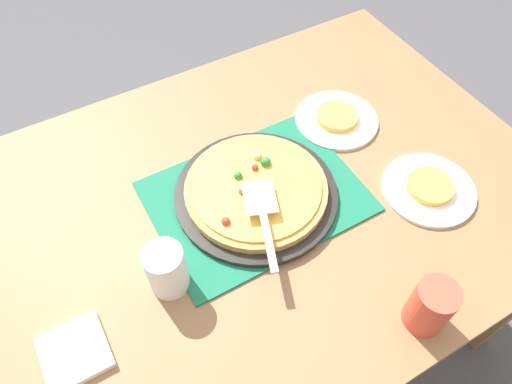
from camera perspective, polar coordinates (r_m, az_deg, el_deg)
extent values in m
plane|color=#4C4C51|center=(1.77, 0.00, -15.08)|extent=(8.00, 8.00, 0.00)
cube|color=olive|center=(1.12, 0.00, -1.07)|extent=(1.40, 1.00, 0.03)
cube|color=olive|center=(1.90, 10.44, 9.57)|extent=(0.07, 0.07, 0.72)
cube|color=olive|center=(1.66, -27.93, -6.64)|extent=(0.07, 0.07, 0.72)
cube|color=#196B4C|center=(1.11, 0.00, -0.53)|extent=(0.48, 0.36, 0.01)
cylinder|color=black|center=(1.10, 0.00, -0.22)|extent=(0.38, 0.38, 0.01)
cylinder|color=tan|center=(1.08, 0.00, 0.32)|extent=(0.33, 0.33, 0.02)
cylinder|color=#EAB747|center=(1.07, 0.00, 0.73)|extent=(0.30, 0.30, 0.01)
sphere|color=#338433|center=(1.11, 1.17, 3.66)|extent=(0.02, 0.02, 0.02)
sphere|color=red|center=(1.10, -0.13, 2.99)|extent=(0.02, 0.02, 0.02)
sphere|color=red|center=(1.01, -3.69, -3.56)|extent=(0.02, 0.02, 0.02)
sphere|color=#B76675|center=(1.06, -1.78, 0.38)|extent=(0.02, 0.02, 0.02)
sphere|color=#338433|center=(1.08, -2.19, 2.01)|extent=(0.02, 0.02, 0.02)
sphere|color=#E5CC7F|center=(1.12, 0.21, 4.39)|extent=(0.02, 0.02, 0.02)
cylinder|color=white|center=(1.19, 20.16, 0.33)|extent=(0.22, 0.22, 0.01)
cylinder|color=white|center=(1.29, 9.71, 8.61)|extent=(0.22, 0.22, 0.01)
cylinder|color=#EAB747|center=(1.18, 20.34, 0.71)|extent=(0.11, 0.11, 0.02)
cylinder|color=#EAB747|center=(1.28, 9.79, 9.03)|extent=(0.11, 0.11, 0.02)
cylinder|color=#E04C38|center=(0.96, 20.37, -12.84)|extent=(0.08, 0.08, 0.12)
cylinder|color=white|center=(0.96, -10.78, -9.22)|extent=(0.08, 0.08, 0.12)
cube|color=silver|center=(1.02, 0.44, -0.65)|extent=(0.10, 0.11, 0.00)
cube|color=#B2B2B7|center=(0.96, 1.55, -6.12)|extent=(0.06, 0.14, 0.01)
cube|color=white|center=(0.99, -21.09, -17.64)|extent=(0.12, 0.12, 0.02)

